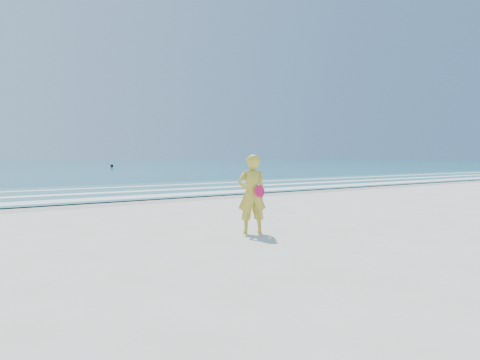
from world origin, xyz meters
TOP-DOWN VIEW (x-y plane):
  - ground at (0.00, 0.00)m, footprint 400.00×400.00m
  - wet_sand at (0.00, 9.00)m, footprint 400.00×2.40m
  - shallow at (0.00, 14.00)m, footprint 400.00×10.00m
  - foam_near at (0.00, 10.30)m, footprint 400.00×1.40m
  - foam_mid at (0.00, 13.20)m, footprint 400.00×0.90m
  - foam_far at (0.00, 16.50)m, footprint 400.00×0.60m
  - buoy at (16.86, 59.37)m, footprint 0.46×0.46m
  - woman at (-2.08, 0.45)m, footprint 0.77×0.65m

SIDE VIEW (x-z plane):
  - ground at x=0.00m, z-range 0.00..0.00m
  - wet_sand at x=0.00m, z-range 0.00..0.00m
  - shallow at x=0.00m, z-range 0.04..0.05m
  - foam_near at x=0.00m, z-range 0.05..0.06m
  - foam_mid at x=0.00m, z-range 0.05..0.06m
  - foam_far at x=0.00m, z-range 0.05..0.06m
  - buoy at x=16.86m, z-range 0.04..0.50m
  - woman at x=-2.08m, z-range 0.00..1.80m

